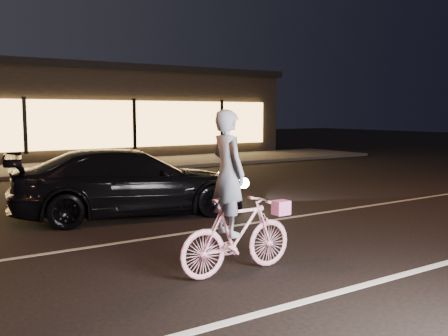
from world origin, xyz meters
TOP-DOWN VIEW (x-y plane):
  - ground at (0.00, 0.00)m, footprint 90.00×90.00m
  - lane_stripe_near at (0.00, -1.50)m, footprint 60.00×0.12m
  - lane_stripe_far at (0.00, 2.00)m, footprint 60.00×0.10m
  - sidewalk at (0.00, 13.00)m, footprint 30.00×4.00m
  - storefront at (0.00, 18.97)m, footprint 25.40×8.42m
  - cyclist at (-0.49, -0.27)m, footprint 1.69×0.58m
  - sedan at (-0.18, 3.95)m, footprint 4.95×2.74m

SIDE VIEW (x-z plane):
  - ground at x=0.00m, z-range 0.00..0.00m
  - lane_stripe_near at x=0.00m, z-range 0.00..0.01m
  - lane_stripe_far at x=0.00m, z-range 0.00..0.01m
  - sidewalk at x=0.00m, z-range 0.00..0.12m
  - sedan at x=-0.18m, z-range 0.00..1.36m
  - cyclist at x=-0.49m, z-range -0.31..1.82m
  - storefront at x=0.00m, z-range 0.05..4.25m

